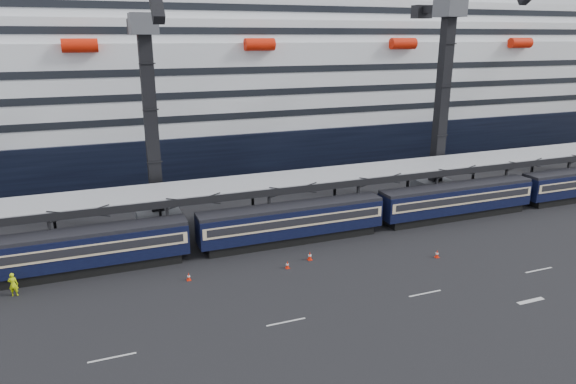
% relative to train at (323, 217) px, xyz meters
% --- Properties ---
extents(ground, '(260.00, 260.00, 0.00)m').
position_rel_train_xyz_m(ground, '(4.65, -10.00, -2.20)').
color(ground, black).
rests_on(ground, ground).
extents(lane_markings, '(111.00, 4.27, 0.02)m').
position_rel_train_xyz_m(lane_markings, '(12.80, -15.23, -2.19)').
color(lane_markings, beige).
rests_on(lane_markings, ground).
extents(train, '(133.05, 3.00, 4.05)m').
position_rel_train_xyz_m(train, '(0.00, 0.00, 0.00)').
color(train, black).
rests_on(train, ground).
extents(canopy, '(130.00, 6.25, 5.53)m').
position_rel_train_xyz_m(canopy, '(4.65, 4.00, 3.05)').
color(canopy, gray).
rests_on(canopy, ground).
extents(cruise_ship, '(214.09, 28.84, 34.00)m').
position_rel_train_xyz_m(cruise_ship, '(3.57, 35.99, 10.14)').
color(cruise_ship, black).
rests_on(cruise_ship, ground).
extents(crane_dark_near, '(4.50, 17.75, 35.08)m').
position_rel_train_xyz_m(crane_dark_near, '(-15.35, 8.59, 9.73)').
color(crane_dark_near, '#47494E').
rests_on(crane_dark_near, ground).
extents(crane_dark_mid, '(4.50, 18.24, 39.64)m').
position_rel_train_xyz_m(crane_dark_mid, '(19.65, 7.59, 11.16)').
color(crane_dark_mid, '#47494E').
rests_on(crane_dark_mid, ground).
extents(worker, '(0.78, 0.57, 1.97)m').
position_rel_train_xyz_m(worker, '(-28.16, -2.50, -1.21)').
color(worker, '#CAE90C').
rests_on(worker, ground).
extents(traffic_cone_b, '(0.35, 0.35, 0.70)m').
position_rel_train_xyz_m(traffic_cone_b, '(-14.69, -4.81, -1.85)').
color(traffic_cone_b, red).
rests_on(traffic_cone_b, ground).
extents(traffic_cone_c, '(0.42, 0.42, 0.84)m').
position_rel_train_xyz_m(traffic_cone_c, '(-3.45, -4.70, -1.79)').
color(traffic_cone_c, red).
rests_on(traffic_cone_c, ground).
extents(traffic_cone_d, '(0.35, 0.35, 0.70)m').
position_rel_train_xyz_m(traffic_cone_d, '(-6.02, -5.62, -1.85)').
color(traffic_cone_d, red).
rests_on(traffic_cone_d, ground).
extents(traffic_cone_e, '(0.38, 0.38, 0.76)m').
position_rel_train_xyz_m(traffic_cone_e, '(7.88, -8.48, -1.83)').
color(traffic_cone_e, red).
rests_on(traffic_cone_e, ground).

